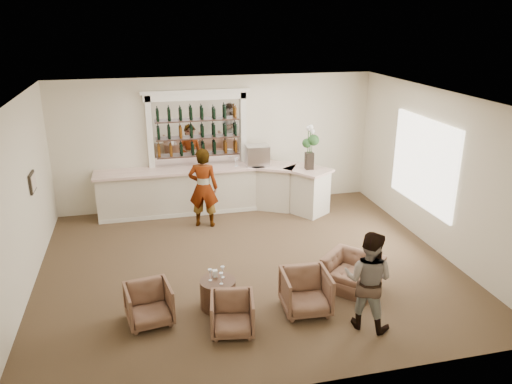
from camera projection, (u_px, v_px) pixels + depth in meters
ground at (248, 265)px, 9.90m from camera, size 8.00×8.00×0.00m
room_shell at (247, 141)px, 9.80m from camera, size 8.04×7.02×3.32m
bar_counter at (215, 190)px, 12.42m from camera, size 5.72×1.80×1.14m
back_bar_alcove at (197, 129)px, 12.23m from camera, size 2.64×0.25×3.00m
cocktail_table at (218, 294)px, 8.42m from camera, size 0.61×0.61×0.50m
sommelier at (203, 188)px, 11.45m from camera, size 0.78×0.62×1.87m
guest at (368, 280)px, 7.73m from camera, size 1.00×0.98×1.62m
armchair_left at (149, 304)px, 7.96m from camera, size 0.80×0.82×0.65m
armchair_center at (232, 314)px, 7.73m from camera, size 0.77×0.79×0.62m
armchair_right at (306, 292)px, 8.26m from camera, size 0.81×0.83×0.72m
armchair_far at (353, 273)px, 8.97m from camera, size 1.26×1.26×0.62m
espresso_machine at (257, 155)px, 12.42m from camera, size 0.58×0.49×0.49m
flower_vase at (310, 144)px, 11.94m from camera, size 0.29×0.29×1.09m
wine_glass_bar_left at (237, 162)px, 12.37m from camera, size 0.07×0.07×0.21m
wine_glass_bar_right at (235, 162)px, 12.31m from camera, size 0.07×0.07×0.21m
wine_glass_tbl_a at (210, 275)px, 8.30m from camera, size 0.07×0.07×0.21m
wine_glass_tbl_b at (223, 272)px, 8.39m from camera, size 0.07×0.07×0.21m
wine_glass_tbl_c at (221, 278)px, 8.19m from camera, size 0.07×0.07×0.21m
napkin_holder at (215, 273)px, 8.44m from camera, size 0.08×0.08×0.12m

